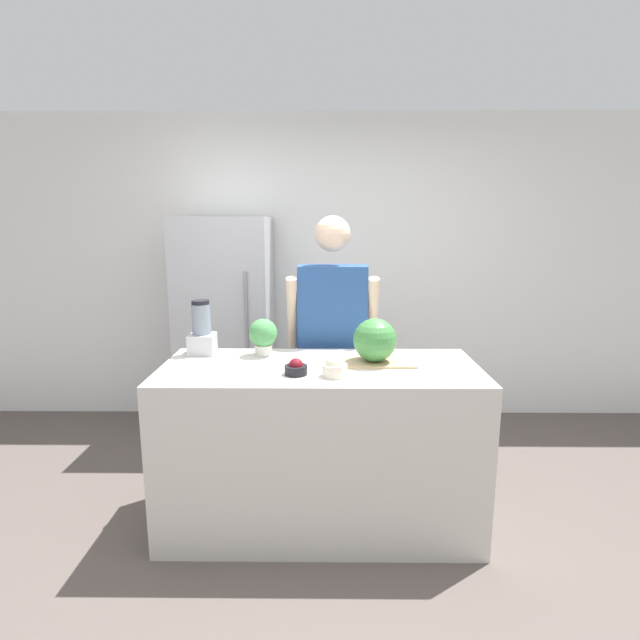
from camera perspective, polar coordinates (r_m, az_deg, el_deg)
name	(u,v)px	position (r m, az deg, el deg)	size (l,w,h in m)	color
ground_plane	(319,562)	(2.84, -0.08, -25.95)	(14.00, 14.00, 0.00)	#564C47
wall_back	(322,270)	(4.36, 0.20, 5.76)	(8.00, 0.06, 2.60)	white
counter_island	(320,445)	(2.92, -0.01, -14.12)	(1.75, 0.74, 0.94)	beige
refrigerator	(227,326)	(4.13, -10.63, -0.71)	(0.73, 0.67, 1.75)	#B7B7BC
person	(332,346)	(3.32, 1.39, -3.00)	(0.59, 0.27, 1.75)	#333338
cutting_board	(377,362)	(2.81, 6.58, -4.82)	(0.41, 0.22, 0.01)	tan
watermelon	(375,340)	(2.78, 6.28, -2.29)	(0.24, 0.24, 0.24)	#3D7F3D
bowl_cherries	(296,368)	(2.59, -2.77, -5.53)	(0.12, 0.12, 0.09)	black
bowl_cream	(335,367)	(2.56, 1.69, -5.41)	(0.13, 0.13, 0.12)	beige
blender	(202,331)	(3.05, -13.36, -1.29)	(0.15, 0.15, 0.32)	#B7B7BC
potted_plant	(263,335)	(2.95, -6.52, -1.72)	(0.17, 0.17, 0.22)	beige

